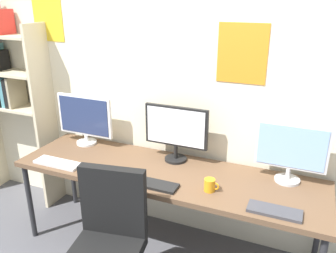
# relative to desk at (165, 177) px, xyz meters

# --- Properties ---
(wall_back) EXTENTS (4.79, 0.11, 2.60)m
(wall_back) POSITION_rel_desk_xyz_m (-0.00, 0.42, 0.61)
(wall_back) COLOR beige
(wall_back) RESTS_ON ground_plane
(desk) EXTENTS (2.39, 0.68, 0.74)m
(desk) POSITION_rel_desk_xyz_m (0.00, 0.00, 0.00)
(desk) COLOR brown
(desk) RESTS_ON ground_plane
(bookshelf) EXTENTS (0.83, 0.28, 1.97)m
(bookshelf) POSITION_rel_desk_xyz_m (-1.82, 0.23, 0.56)
(bookshelf) COLOR beige
(bookshelf) RESTS_ON ground_plane
(monitor_left) EXTENTS (0.54, 0.18, 0.45)m
(monitor_left) POSITION_rel_desk_xyz_m (-0.87, 0.21, 0.29)
(monitor_left) COLOR silver
(monitor_left) RESTS_ON desk
(monitor_center) EXTENTS (0.52, 0.18, 0.46)m
(monitor_center) POSITION_rel_desk_xyz_m (0.00, 0.21, 0.31)
(monitor_center) COLOR black
(monitor_center) RESTS_ON desk
(monitor_right) EXTENTS (0.50, 0.18, 0.44)m
(monitor_right) POSITION_rel_desk_xyz_m (0.87, 0.21, 0.29)
(monitor_right) COLOR silver
(monitor_right) RESTS_ON desk
(keyboard_left) EXTENTS (0.39, 0.13, 0.02)m
(keyboard_left) POSITION_rel_desk_xyz_m (-0.84, -0.23, 0.06)
(keyboard_left) COLOR silver
(keyboard_left) RESTS_ON desk
(keyboard_center) EXTENTS (0.37, 0.13, 0.02)m
(keyboard_center) POSITION_rel_desk_xyz_m (0.00, -0.23, 0.06)
(keyboard_center) COLOR black
(keyboard_center) RESTS_ON desk
(keyboard_right) EXTENTS (0.33, 0.13, 0.02)m
(keyboard_right) POSITION_rel_desk_xyz_m (0.84, -0.23, 0.06)
(keyboard_right) COLOR #38383D
(keyboard_right) RESTS_ON desk
(computer_mouse) EXTENTS (0.06, 0.10, 0.03)m
(computer_mouse) POSITION_rel_desk_xyz_m (-0.56, -0.19, 0.06)
(computer_mouse) COLOR #38383D
(computer_mouse) RESTS_ON desk
(coffee_mug) EXTENTS (0.11, 0.08, 0.09)m
(coffee_mug) POSITION_rel_desk_xyz_m (0.40, -0.14, 0.09)
(coffee_mug) COLOR orange
(coffee_mug) RESTS_ON desk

